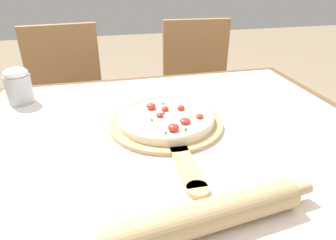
{
  "coord_description": "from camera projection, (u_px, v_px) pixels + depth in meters",
  "views": [
    {
      "loc": [
        -0.18,
        -0.68,
        1.15
      ],
      "look_at": [
        -0.02,
        0.05,
        0.76
      ],
      "focal_mm": 32.0,
      "sensor_mm": 36.0,
      "label": 1
    }
  ],
  "objects": [
    {
      "name": "rolling_pin",
      "position": [
        205.0,
        216.0,
        0.52
      ],
      "size": [
        0.45,
        0.11,
        0.06
      ],
      "rotation": [
        0.0,
        0.0,
        0.13
      ],
      "color": "tan",
      "rests_on": "towel_cloth"
    },
    {
      "name": "towel_cloth",
      "position": [
        177.0,
        138.0,
        0.82
      ],
      "size": [
        1.1,
        0.96,
        0.0
      ],
      "color": "silver",
      "rests_on": "dining_table"
    },
    {
      "name": "pizza",
      "position": [
        166.0,
        117.0,
        0.87
      ],
      "size": [
        0.28,
        0.28,
        0.04
      ],
      "color": "beige",
      "rests_on": "pizza_peel"
    },
    {
      "name": "flour_cup",
      "position": [
        18.0,
        85.0,
        0.99
      ],
      "size": [
        0.08,
        0.08,
        0.12
      ],
      "color": "#B2B7BC",
      "rests_on": "towel_cloth"
    },
    {
      "name": "dining_table",
      "position": [
        177.0,
        169.0,
        0.86
      ],
      "size": [
        1.18,
        1.04,
        0.73
      ],
      "color": "brown",
      "rests_on": "ground_plane"
    },
    {
      "name": "pizza_peel",
      "position": [
        167.0,
        126.0,
        0.86
      ],
      "size": [
        0.33,
        0.49,
        0.01
      ],
      "color": "tan",
      "rests_on": "towel_cloth"
    },
    {
      "name": "chair_right",
      "position": [
        198.0,
        89.0,
        1.73
      ],
      "size": [
        0.42,
        0.42,
        0.89
      ],
      "rotation": [
        0.0,
        0.0,
        -0.06
      ],
      "color": "#A37547",
      "rests_on": "ground_plane"
    },
    {
      "name": "chair_left",
      "position": [
        69.0,
        100.0,
        1.59
      ],
      "size": [
        0.44,
        0.44,
        0.89
      ],
      "rotation": [
        0.0,
        0.0,
        0.1
      ],
      "color": "#A37547",
      "rests_on": "ground_plane"
    }
  ]
}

